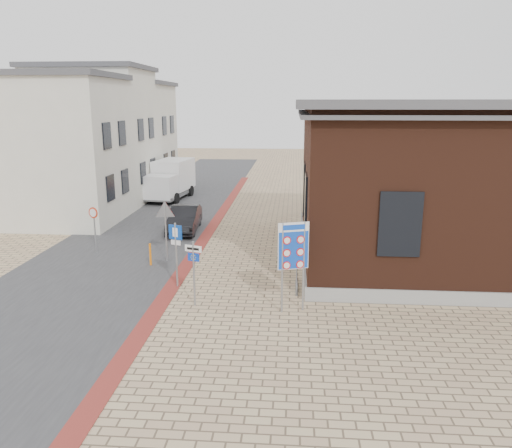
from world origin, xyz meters
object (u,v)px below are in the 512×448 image
(parking_sign, at_px, (176,244))
(bollard, at_px, (150,255))
(box_truck, at_px, (170,179))
(border_sign, at_px, (293,248))
(essen_sign, at_px, (194,264))
(sedan, at_px, (184,219))

(parking_sign, height_order, bollard, parking_sign)
(box_truck, distance_m, border_sign, 21.08)
(essen_sign, bearing_deg, sedan, 121.57)
(sedan, distance_m, bollard, 5.85)
(sedan, bearing_deg, box_truck, 104.58)
(box_truck, height_order, essen_sign, box_truck)
(sedan, height_order, box_truck, box_truck)
(essen_sign, bearing_deg, border_sign, 13.49)
(border_sign, xyz_separation_m, parking_sign, (-4.30, 1.92, -0.51))
(sedan, distance_m, parking_sign, 8.42)
(border_sign, relative_size, bollard, 3.12)
(border_sign, xyz_separation_m, essen_sign, (-3.30, 0.22, -0.70))
(essen_sign, bearing_deg, box_truck, 123.48)
(parking_sign, relative_size, bollard, 2.54)
(parking_sign, bearing_deg, border_sign, -4.73)
(box_truck, height_order, border_sign, border_sign)
(essen_sign, relative_size, parking_sign, 0.92)
(box_truck, bearing_deg, sedan, -64.78)
(essen_sign, bearing_deg, parking_sign, 137.83)
(border_sign, distance_m, bollard, 7.58)
(border_sign, distance_m, parking_sign, 4.74)
(border_sign, height_order, parking_sign, border_sign)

